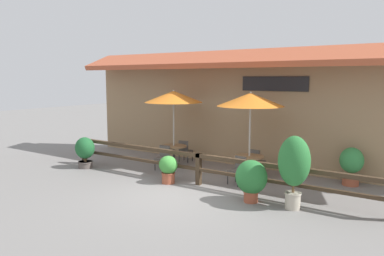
{
  "coord_description": "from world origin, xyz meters",
  "views": [
    {
      "loc": [
        5.95,
        -8.14,
        3.19
      ],
      "look_at": [
        -0.6,
        1.58,
        1.62
      ],
      "focal_mm": 35.0,
      "sensor_mm": 36.0,
      "label": 1
    }
  ],
  "objects_px": {
    "chair_near_streetside": "(163,156)",
    "potted_plant_tall_tropical": "(351,164)",
    "potted_plant_corner_fern": "(168,168)",
    "patio_umbrella_middle": "(250,100)",
    "chair_middle_streetside": "(238,169)",
    "potted_plant_small_flowering": "(85,150)",
    "chair_near_wallside": "(185,150)",
    "dining_table_near": "(174,150)",
    "patio_umbrella_near": "(174,97)",
    "potted_plant_broad_leaf": "(294,164)",
    "dining_table_middle": "(249,161)",
    "chair_middle_wallside": "(256,160)",
    "potted_plant_entrance_palm": "(251,178)"
  },
  "relations": [
    {
      "from": "patio_umbrella_near",
      "to": "chair_near_wallside",
      "type": "bearing_deg",
      "value": 90.04
    },
    {
      "from": "patio_umbrella_near",
      "to": "potted_plant_broad_leaf",
      "type": "height_order",
      "value": "patio_umbrella_near"
    },
    {
      "from": "potted_plant_corner_fern",
      "to": "patio_umbrella_near",
      "type": "bearing_deg",
      "value": 122.5
    },
    {
      "from": "dining_table_middle",
      "to": "potted_plant_tall_tropical",
      "type": "xyz_separation_m",
      "value": [
        2.84,
        1.04,
        0.06
      ]
    },
    {
      "from": "patio_umbrella_middle",
      "to": "potted_plant_broad_leaf",
      "type": "bearing_deg",
      "value": -42.7
    },
    {
      "from": "chair_near_wallside",
      "to": "potted_plant_tall_tropical",
      "type": "bearing_deg",
      "value": 175.87
    },
    {
      "from": "chair_near_wallside",
      "to": "dining_table_near",
      "type": "bearing_deg",
      "value": 84.13
    },
    {
      "from": "chair_near_wallside",
      "to": "potted_plant_tall_tropical",
      "type": "height_order",
      "value": "potted_plant_tall_tropical"
    },
    {
      "from": "dining_table_middle",
      "to": "potted_plant_small_flowering",
      "type": "xyz_separation_m",
      "value": [
        -5.5,
        -1.92,
        0.04
      ]
    },
    {
      "from": "potted_plant_entrance_palm",
      "to": "potted_plant_tall_tropical",
      "type": "bearing_deg",
      "value": 59.32
    },
    {
      "from": "patio_umbrella_near",
      "to": "dining_table_middle",
      "type": "height_order",
      "value": "patio_umbrella_near"
    },
    {
      "from": "dining_table_middle",
      "to": "potted_plant_small_flowering",
      "type": "distance_m",
      "value": 5.83
    },
    {
      "from": "chair_near_streetside",
      "to": "potted_plant_tall_tropical",
      "type": "distance_m",
      "value": 6.09
    },
    {
      "from": "patio_umbrella_middle",
      "to": "chair_middle_streetside",
      "type": "xyz_separation_m",
      "value": [
        -0.03,
        -0.72,
        -2.06
      ]
    },
    {
      "from": "potted_plant_tall_tropical",
      "to": "patio_umbrella_middle",
      "type": "bearing_deg",
      "value": -159.86
    },
    {
      "from": "chair_near_wallside",
      "to": "potted_plant_corner_fern",
      "type": "distance_m",
      "value": 2.98
    },
    {
      "from": "patio_umbrella_near",
      "to": "chair_near_wallside",
      "type": "relative_size",
      "value": 3.3
    },
    {
      "from": "chair_near_wallside",
      "to": "patio_umbrella_middle",
      "type": "xyz_separation_m",
      "value": [
        3.09,
        -0.86,
        2.06
      ]
    },
    {
      "from": "chair_near_wallside",
      "to": "potted_plant_entrance_palm",
      "type": "bearing_deg",
      "value": 138.97
    },
    {
      "from": "chair_near_wallside",
      "to": "potted_plant_broad_leaf",
      "type": "relative_size",
      "value": 0.46
    },
    {
      "from": "chair_near_wallside",
      "to": "potted_plant_corner_fern",
      "type": "xyz_separation_m",
      "value": [
        1.27,
        -2.69,
        0.01
      ]
    },
    {
      "from": "chair_near_wallside",
      "to": "chair_middle_streetside",
      "type": "relative_size",
      "value": 1.0
    },
    {
      "from": "chair_middle_streetside",
      "to": "potted_plant_small_flowering",
      "type": "relative_size",
      "value": 0.76
    },
    {
      "from": "dining_table_middle",
      "to": "chair_middle_wallside",
      "type": "bearing_deg",
      "value": 96.03
    },
    {
      "from": "chair_near_wallside",
      "to": "potted_plant_broad_leaf",
      "type": "bearing_deg",
      "value": 145.83
    },
    {
      "from": "dining_table_near",
      "to": "potted_plant_small_flowering",
      "type": "relative_size",
      "value": 0.84
    },
    {
      "from": "chair_near_streetside",
      "to": "chair_middle_wallside",
      "type": "height_order",
      "value": "same"
    },
    {
      "from": "chair_near_streetside",
      "to": "chair_middle_wallside",
      "type": "xyz_separation_m",
      "value": [
        2.95,
        1.28,
        0.0
      ]
    },
    {
      "from": "chair_near_wallside",
      "to": "dining_table_middle",
      "type": "height_order",
      "value": "chair_near_wallside"
    },
    {
      "from": "chair_near_streetside",
      "to": "potted_plant_entrance_palm",
      "type": "bearing_deg",
      "value": -30.55
    },
    {
      "from": "potted_plant_tall_tropical",
      "to": "potted_plant_entrance_palm",
      "type": "bearing_deg",
      "value": -120.68
    },
    {
      "from": "patio_umbrella_middle",
      "to": "potted_plant_small_flowering",
      "type": "distance_m",
      "value": 6.13
    },
    {
      "from": "chair_near_wallside",
      "to": "potted_plant_corner_fern",
      "type": "height_order",
      "value": "potted_plant_corner_fern"
    },
    {
      "from": "potted_plant_corner_fern",
      "to": "potted_plant_broad_leaf",
      "type": "height_order",
      "value": "potted_plant_broad_leaf"
    },
    {
      "from": "chair_near_streetside",
      "to": "chair_middle_streetside",
      "type": "bearing_deg",
      "value": -13.63
    },
    {
      "from": "dining_table_middle",
      "to": "potted_plant_broad_leaf",
      "type": "relative_size",
      "value": 0.51
    },
    {
      "from": "chair_middle_streetside",
      "to": "potted_plant_small_flowering",
      "type": "distance_m",
      "value": 5.61
    },
    {
      "from": "dining_table_near",
      "to": "potted_plant_corner_fern",
      "type": "bearing_deg",
      "value": -57.5
    },
    {
      "from": "dining_table_middle",
      "to": "patio_umbrella_near",
      "type": "bearing_deg",
      "value": 177.25
    },
    {
      "from": "potted_plant_corner_fern",
      "to": "patio_umbrella_middle",
      "type": "bearing_deg",
      "value": 45.14
    },
    {
      "from": "chair_near_streetside",
      "to": "potted_plant_corner_fern",
      "type": "distance_m",
      "value": 1.75
    },
    {
      "from": "patio_umbrella_near",
      "to": "chair_near_wallside",
      "type": "height_order",
      "value": "patio_umbrella_near"
    },
    {
      "from": "potted_plant_broad_leaf",
      "to": "potted_plant_tall_tropical",
      "type": "distance_m",
      "value": 3.1
    },
    {
      "from": "patio_umbrella_middle",
      "to": "potted_plant_broad_leaf",
      "type": "height_order",
      "value": "patio_umbrella_middle"
    },
    {
      "from": "dining_table_near",
      "to": "chair_near_wallside",
      "type": "distance_m",
      "value": 0.72
    },
    {
      "from": "chair_near_wallside",
      "to": "potted_plant_tall_tropical",
      "type": "relative_size",
      "value": 0.73
    },
    {
      "from": "dining_table_near",
      "to": "chair_middle_streetside",
      "type": "height_order",
      "value": "chair_middle_streetside"
    },
    {
      "from": "patio_umbrella_near",
      "to": "chair_middle_streetside",
      "type": "relative_size",
      "value": 3.3
    },
    {
      "from": "potted_plant_tall_tropical",
      "to": "chair_near_wallside",
      "type": "bearing_deg",
      "value": -178.23
    },
    {
      "from": "chair_near_streetside",
      "to": "potted_plant_corner_fern",
      "type": "relative_size",
      "value": 0.99
    }
  ]
}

